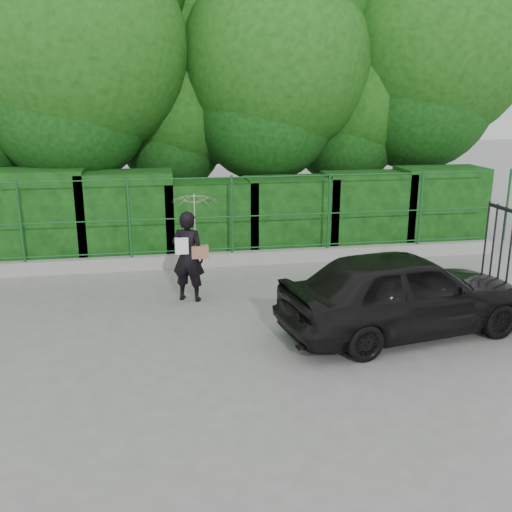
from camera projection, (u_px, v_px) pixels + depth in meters
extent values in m
plane|color=gray|center=(245.00, 346.00, 9.01)|extent=(80.00, 80.00, 0.00)
cube|color=#9E9E99|center=(215.00, 259.00, 13.24)|extent=(14.00, 0.25, 0.30)
cylinder|color=#164E21|center=(20.00, 222.00, 12.27)|extent=(0.06, 0.06, 1.80)
cylinder|color=#164E21|center=(129.00, 218.00, 12.64)|extent=(0.06, 0.06, 1.80)
cylinder|color=#164E21|center=(232.00, 215.00, 13.02)|extent=(0.06, 0.06, 1.80)
cylinder|color=#164E21|center=(329.00, 211.00, 13.40)|extent=(0.06, 0.06, 1.80)
cylinder|color=#164E21|center=(420.00, 208.00, 13.78)|extent=(0.06, 0.06, 1.80)
cylinder|color=#164E21|center=(507.00, 205.00, 14.15)|extent=(0.06, 0.06, 1.80)
cylinder|color=#164E21|center=(215.00, 249.00, 13.17)|extent=(13.60, 0.03, 0.03)
cylinder|color=#164E21|center=(215.00, 217.00, 12.97)|extent=(13.60, 0.03, 0.03)
cylinder|color=#164E21|center=(214.00, 178.00, 12.73)|extent=(13.60, 0.03, 0.03)
cube|color=black|center=(39.00, 217.00, 13.28)|extent=(2.20, 1.20, 2.20)
cube|color=black|center=(127.00, 216.00, 13.62)|extent=(2.20, 1.20, 2.11)
cube|color=black|center=(211.00, 218.00, 13.98)|extent=(2.20, 1.20, 1.84)
cube|color=black|center=(290.00, 215.00, 14.30)|extent=(2.20, 1.20, 1.88)
cube|color=black|center=(366.00, 211.00, 14.62)|extent=(2.20, 1.20, 1.95)
cube|color=black|center=(439.00, 206.00, 14.94)|extent=(2.20, 1.20, 2.04)
cylinder|color=black|center=(88.00, 159.00, 14.74)|extent=(0.36, 0.36, 4.50)
sphere|color=#14470F|center=(79.00, 48.00, 14.01)|extent=(5.40, 5.40, 5.40)
cylinder|color=black|center=(183.00, 174.00, 16.55)|extent=(0.36, 0.36, 3.25)
sphere|color=#14470F|center=(181.00, 105.00, 16.03)|extent=(3.90, 3.90, 3.90)
cylinder|color=black|center=(274.00, 159.00, 15.88)|extent=(0.36, 0.36, 4.25)
sphere|color=#14470F|center=(275.00, 62.00, 15.19)|extent=(5.10, 5.10, 5.10)
cylinder|color=black|center=(351.00, 167.00, 17.06)|extent=(0.36, 0.36, 3.50)
sphere|color=#14470F|center=(355.00, 95.00, 16.49)|extent=(4.20, 4.20, 4.20)
cylinder|color=black|center=(422.00, 146.00, 16.83)|extent=(0.36, 0.36, 4.75)
sphere|color=#14470F|center=(429.00, 44.00, 16.06)|extent=(5.70, 5.70, 5.70)
cube|color=#222227|center=(512.00, 320.00, 9.68)|extent=(0.05, 2.00, 0.06)
cylinder|color=#222227|center=(508.00, 264.00, 9.72)|extent=(0.04, 0.04, 1.90)
cylinder|color=#222227|center=(500.00, 260.00, 9.96)|extent=(0.04, 0.04, 1.90)
cylinder|color=#222227|center=(492.00, 256.00, 10.19)|extent=(0.04, 0.04, 1.90)
cylinder|color=#222227|center=(484.00, 252.00, 10.43)|extent=(0.04, 0.04, 1.90)
imported|color=black|center=(188.00, 256.00, 10.82)|extent=(0.75, 0.63, 1.75)
imported|color=#F0B4C6|center=(195.00, 215.00, 10.68)|extent=(0.88, 0.90, 0.81)
cube|color=#8B6144|center=(200.00, 252.00, 10.76)|extent=(0.32, 0.15, 0.24)
cube|color=white|center=(182.00, 246.00, 10.62)|extent=(0.25, 0.02, 0.32)
imported|color=black|center=(404.00, 292.00, 9.35)|extent=(4.40, 2.37, 1.42)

